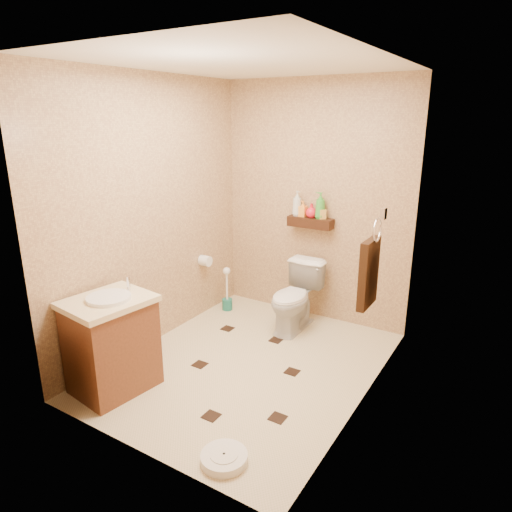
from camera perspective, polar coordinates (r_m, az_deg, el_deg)
The scene contains 19 objects.
ground at distance 4.02m, azimuth -1.00°, elevation -13.39°, with size 2.50×2.50×0.00m, color beige.
wall_back at distance 4.64m, azimuth 7.31°, elevation 6.55°, with size 2.00×0.04×2.40m, color tan.
wall_front at distance 2.64m, azimuth -15.92°, elevation -2.10°, with size 2.00×0.04×2.40m, color tan.
wall_left at distance 4.18m, azimuth -12.78°, elevation 5.09°, with size 0.04×2.50×2.40m, color tan.
wall_right at distance 3.15m, azimuth 14.38°, elevation 1.13°, with size 0.04×2.50×2.40m, color tan.
ceiling at distance 3.48m, azimuth -1.22°, elevation 23.06°, with size 2.00×2.50×0.02m, color white.
wall_shelf at distance 4.60m, azimuth 6.81°, elevation 4.20°, with size 0.46×0.14×0.10m, color #34160E.
floor_accents at distance 3.95m, azimuth -1.11°, elevation -13.90°, with size 1.22×1.35×0.01m.
toilet at distance 4.51m, azimuth 4.89°, elevation -5.16°, with size 0.37×0.66×0.67m, color white.
vanity at distance 3.70m, azimuth -17.58°, elevation -10.32°, with size 0.58×0.67×0.86m.
bathroom_scale at distance 3.07m, azimuth -4.01°, elevation -23.87°, with size 0.34×0.34×0.06m.
toilet_brush at distance 5.00m, azimuth -3.64°, elevation -4.88°, with size 0.11×0.11×0.49m.
towel_ring at distance 3.48m, azimuth 13.98°, elevation -1.73°, with size 0.12×0.30×0.76m.
toilet_paper at distance 4.76m, azimuth -6.37°, elevation -0.59°, with size 0.12×0.11×0.12m.
bottle_a at distance 4.63m, azimuth 5.17°, elevation 6.57°, with size 0.10×0.10×0.25m, color beige.
bottle_b at distance 4.61m, azimuth 5.89°, elevation 5.91°, with size 0.07×0.07×0.16m, color #FF9E35.
bottle_c at distance 4.58m, azimuth 6.95°, elevation 5.67°, with size 0.11×0.11×0.14m, color red.
bottle_d at distance 4.53m, azimuth 8.04°, elevation 6.27°, with size 0.10×0.10×0.26m, color green.
bottle_e at distance 4.53m, azimuth 8.30°, elevation 5.51°, with size 0.06×0.07×0.14m, color gold.
Camera 1 is at (1.87, -2.91, 2.04)m, focal length 32.00 mm.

